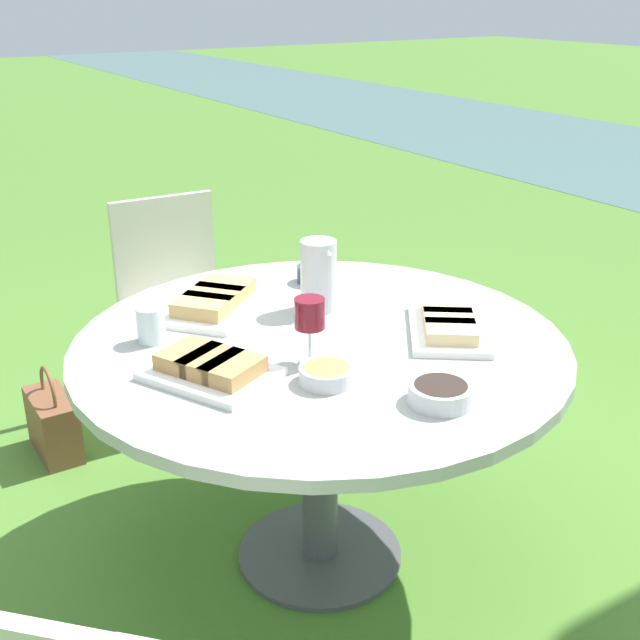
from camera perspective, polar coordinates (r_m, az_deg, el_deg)
ground_plane at (r=2.69m, az=-0.00°, el=-16.37°), size 40.00×40.00×0.00m
dining_table at (r=2.33m, az=-0.00°, el=-3.61°), size 1.41×1.41×0.76m
chair_near_left at (r=3.40m, az=-10.18°, el=2.26°), size 0.44×0.46×0.89m
water_pitcher at (r=2.45m, az=-0.11°, el=3.19°), size 0.12×0.11×0.22m
wine_glass at (r=2.09m, az=-0.74°, el=0.32°), size 0.08×0.08×0.18m
platter_bread_main at (r=2.35m, az=9.12°, el=-0.33°), size 0.42×0.39×0.06m
platter_charcuterie at (r=2.50m, az=-7.50°, el=1.35°), size 0.43×0.44×0.06m
platter_sandwich_side at (r=2.07m, az=-7.79°, el=-3.36°), size 0.39×0.35×0.06m
bowl_fries at (r=2.03m, az=0.46°, el=-3.86°), size 0.14×0.14×0.04m
bowl_salad at (r=2.72m, az=-0.44°, el=3.38°), size 0.11×0.11×0.06m
bowl_olives at (r=1.96m, az=8.56°, el=-5.14°), size 0.16×0.16×0.05m
cup_water_near at (r=2.30m, az=-11.94°, el=-0.32°), size 0.08×0.08×0.10m
handbag at (r=3.29m, az=-18.44°, el=-6.98°), size 0.30×0.14×0.37m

